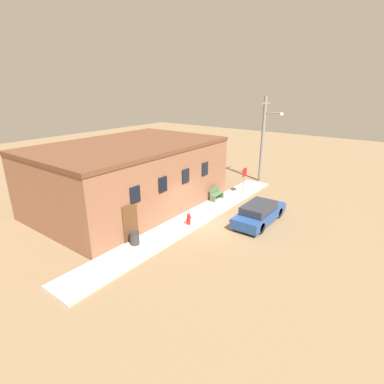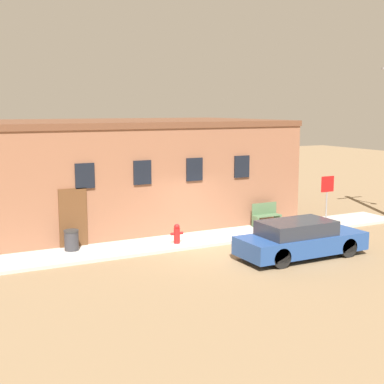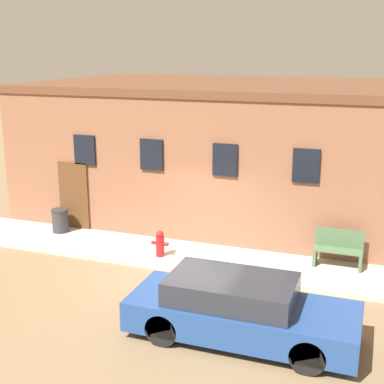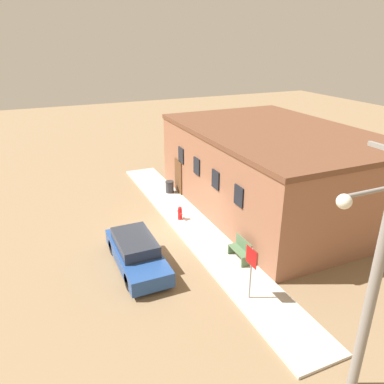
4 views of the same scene
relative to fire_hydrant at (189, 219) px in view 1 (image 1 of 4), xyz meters
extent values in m
plane|color=#846B4C|center=(1.00, -0.67, -0.47)|extent=(80.00, 80.00, 0.00)
cube|color=#BCB7AD|center=(1.00, 0.34, -0.41)|extent=(19.02, 2.01, 0.11)
cube|color=#8E5B42|center=(0.31, 5.44, 1.64)|extent=(12.52, 8.18, 4.22)
cube|color=brown|center=(0.31, 5.44, 3.87)|extent=(12.62, 8.28, 0.24)
cube|color=black|center=(-2.98, 1.31, 2.15)|extent=(0.70, 0.08, 0.90)
cube|color=black|center=(-0.78, 1.31, 2.15)|extent=(0.70, 0.08, 0.90)
cube|color=black|center=(1.41, 1.31, 2.15)|extent=(0.70, 0.08, 0.90)
cube|color=black|center=(3.60, 1.31, 2.15)|extent=(0.70, 0.08, 0.90)
cube|color=brown|center=(-3.45, 1.31, 0.63)|extent=(1.00, 0.08, 2.20)
cylinder|color=red|center=(0.00, 0.00, -0.08)|extent=(0.23, 0.23, 0.56)
sphere|color=red|center=(0.00, 0.00, 0.26)|extent=(0.20, 0.20, 0.20)
cylinder|color=red|center=(-0.18, 0.00, 0.01)|extent=(0.13, 0.10, 0.10)
cylinder|color=red|center=(0.18, 0.00, 0.01)|extent=(0.13, 0.10, 0.10)
cylinder|color=gray|center=(6.94, -0.08, 0.68)|extent=(0.06, 0.06, 2.07)
cube|color=red|center=(6.94, -0.10, 1.38)|extent=(0.66, 0.02, 0.66)
cube|color=#4C6B47|center=(4.02, 0.87, -0.14)|extent=(0.08, 0.44, 0.43)
cube|color=#4C6B47|center=(5.16, 0.87, -0.14)|extent=(0.08, 0.44, 0.43)
cube|color=#4C6B47|center=(4.59, 0.87, 0.09)|extent=(1.22, 0.44, 0.04)
cube|color=#4C6B47|center=(4.59, 1.07, 0.35)|extent=(1.22, 0.04, 0.49)
cylinder|color=#333338|center=(-3.66, 0.81, -0.03)|extent=(0.49, 0.49, 0.66)
cylinder|color=#2D2D2D|center=(-3.66, 0.81, 0.33)|extent=(0.52, 0.52, 0.06)
cylinder|color=gray|center=(11.28, 0.54, 3.19)|extent=(0.27, 0.27, 7.32)
cylinder|color=gray|center=(11.28, -0.20, 5.53)|extent=(0.10, 1.46, 0.10)
sphere|color=silver|center=(11.28, -0.93, 5.43)|extent=(0.32, 0.32, 0.32)
cube|color=gray|center=(11.28, 0.54, 6.26)|extent=(1.80, 0.10, 0.10)
cylinder|color=black|center=(4.51, -2.46, -0.14)|extent=(0.66, 0.20, 0.66)
cylinder|color=black|center=(4.51, -3.95, -0.14)|extent=(0.66, 0.20, 0.66)
cylinder|color=black|center=(1.73, -2.46, -0.14)|extent=(0.66, 0.20, 0.66)
cylinder|color=black|center=(1.73, -3.95, -0.14)|extent=(0.66, 0.20, 0.66)
cube|color=#23478C|center=(3.12, -3.21, 0.01)|extent=(4.48, 1.69, 0.61)
cube|color=#282D38|center=(2.89, -3.21, 0.56)|extent=(2.47, 1.49, 0.48)
camera|label=1|loc=(-13.15, -10.08, 7.58)|focal=28.00mm
camera|label=2|loc=(-8.23, -17.08, 4.52)|focal=50.00mm
camera|label=3|loc=(5.40, -12.45, 5.11)|focal=50.00mm
camera|label=4|loc=(16.34, -6.53, 8.51)|focal=35.00mm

